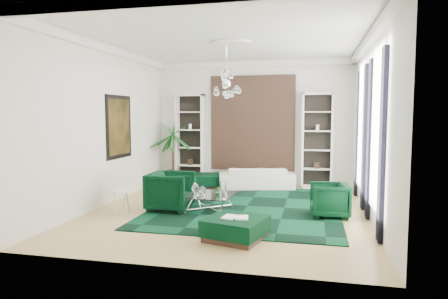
% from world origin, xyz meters
% --- Properties ---
extents(floor, '(6.00, 7.00, 0.02)m').
position_xyz_m(floor, '(0.00, 0.00, -0.01)').
color(floor, tan).
rests_on(floor, ground).
extents(ceiling, '(6.00, 7.00, 0.02)m').
position_xyz_m(ceiling, '(0.00, 0.00, 3.81)').
color(ceiling, white).
rests_on(ceiling, ground).
extents(wall_back, '(6.00, 0.02, 3.80)m').
position_xyz_m(wall_back, '(0.00, 3.51, 1.90)').
color(wall_back, silver).
rests_on(wall_back, ground).
extents(wall_front, '(6.00, 0.02, 3.80)m').
position_xyz_m(wall_front, '(0.00, -3.51, 1.90)').
color(wall_front, silver).
rests_on(wall_front, ground).
extents(wall_left, '(0.02, 7.00, 3.80)m').
position_xyz_m(wall_left, '(-3.01, 0.00, 1.90)').
color(wall_left, silver).
rests_on(wall_left, ground).
extents(wall_right, '(0.02, 7.00, 3.80)m').
position_xyz_m(wall_right, '(3.01, 0.00, 1.90)').
color(wall_right, silver).
rests_on(wall_right, ground).
extents(crown_molding, '(6.00, 7.00, 0.18)m').
position_xyz_m(crown_molding, '(0.00, 0.00, 3.70)').
color(crown_molding, white).
rests_on(crown_molding, ceiling).
extents(ceiling_medallion, '(0.90, 0.90, 0.05)m').
position_xyz_m(ceiling_medallion, '(0.00, 0.30, 3.77)').
color(ceiling_medallion, white).
rests_on(ceiling_medallion, ceiling).
extents(tapestry, '(2.50, 0.06, 2.80)m').
position_xyz_m(tapestry, '(0.00, 3.46, 1.90)').
color(tapestry, black).
rests_on(tapestry, wall_back).
extents(shelving_left, '(0.90, 0.38, 2.80)m').
position_xyz_m(shelving_left, '(-1.95, 3.31, 1.40)').
color(shelving_left, white).
rests_on(shelving_left, floor).
extents(shelving_right, '(0.90, 0.38, 2.80)m').
position_xyz_m(shelving_right, '(1.95, 3.31, 1.40)').
color(shelving_right, white).
rests_on(shelving_right, floor).
extents(painting, '(0.04, 1.30, 1.60)m').
position_xyz_m(painting, '(-2.97, 0.60, 1.85)').
color(painting, black).
rests_on(painting, wall_left).
extents(window_near, '(0.03, 1.10, 2.90)m').
position_xyz_m(window_near, '(2.99, -0.90, 1.90)').
color(window_near, white).
rests_on(window_near, wall_right).
extents(curtain_near_a, '(0.07, 0.30, 3.25)m').
position_xyz_m(curtain_near_a, '(2.96, -1.68, 1.65)').
color(curtain_near_a, black).
rests_on(curtain_near_a, floor).
extents(curtain_near_b, '(0.07, 0.30, 3.25)m').
position_xyz_m(curtain_near_b, '(2.96, -0.12, 1.65)').
color(curtain_near_b, black).
rests_on(curtain_near_b, floor).
extents(window_far, '(0.03, 1.10, 2.90)m').
position_xyz_m(window_far, '(2.99, 1.50, 1.90)').
color(window_far, white).
rests_on(window_far, wall_right).
extents(curtain_far_a, '(0.07, 0.30, 3.25)m').
position_xyz_m(curtain_far_a, '(2.96, 0.72, 1.65)').
color(curtain_far_a, black).
rests_on(curtain_far_a, floor).
extents(curtain_far_b, '(0.07, 0.30, 3.25)m').
position_xyz_m(curtain_far_b, '(2.96, 2.28, 1.65)').
color(curtain_far_b, black).
rests_on(curtain_far_b, floor).
extents(rug, '(4.20, 5.00, 0.02)m').
position_xyz_m(rug, '(0.35, 0.44, 0.01)').
color(rug, black).
rests_on(rug, floor).
extents(sofa, '(2.30, 1.34, 0.63)m').
position_xyz_m(sofa, '(0.24, 2.77, 0.32)').
color(sofa, silver).
rests_on(sofa, floor).
extents(armchair_left, '(0.98, 0.95, 0.87)m').
position_xyz_m(armchair_left, '(-1.29, -0.28, 0.44)').
color(armchair_left, black).
rests_on(armchair_left, floor).
extents(armchair_right, '(0.85, 0.83, 0.72)m').
position_xyz_m(armchair_right, '(2.20, -0.10, 0.36)').
color(armchair_right, black).
rests_on(armchair_right, floor).
extents(coffee_table, '(1.18, 1.18, 0.38)m').
position_xyz_m(coffee_table, '(-0.42, -0.14, 0.19)').
color(coffee_table, white).
rests_on(coffee_table, floor).
extents(ottoman_side, '(1.06, 1.06, 0.39)m').
position_xyz_m(ottoman_side, '(-1.18, 2.64, 0.20)').
color(ottoman_side, black).
rests_on(ottoman_side, floor).
extents(ottoman_front, '(1.16, 1.16, 0.38)m').
position_xyz_m(ottoman_front, '(0.55, -2.04, 0.19)').
color(ottoman_front, black).
rests_on(ottoman_front, floor).
extents(book, '(0.46, 0.30, 0.03)m').
position_xyz_m(book, '(0.55, -2.04, 0.39)').
color(book, white).
rests_on(book, ottoman_front).
extents(side_table, '(0.68, 0.68, 0.51)m').
position_xyz_m(side_table, '(-2.21, -0.80, 0.26)').
color(side_table, white).
rests_on(side_table, floor).
extents(palm, '(1.64, 1.64, 2.51)m').
position_xyz_m(palm, '(-2.46, 3.14, 1.25)').
color(palm, '#1D6525').
rests_on(palm, floor).
extents(chandelier, '(0.98, 0.98, 0.73)m').
position_xyz_m(chandelier, '(-0.11, 0.23, 2.85)').
color(chandelier, white).
rests_on(chandelier, ceiling).
extents(table_plant, '(0.13, 0.11, 0.23)m').
position_xyz_m(table_plant, '(-0.15, -0.37, 0.49)').
color(table_plant, '#1D6525').
rests_on(table_plant, coffee_table).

